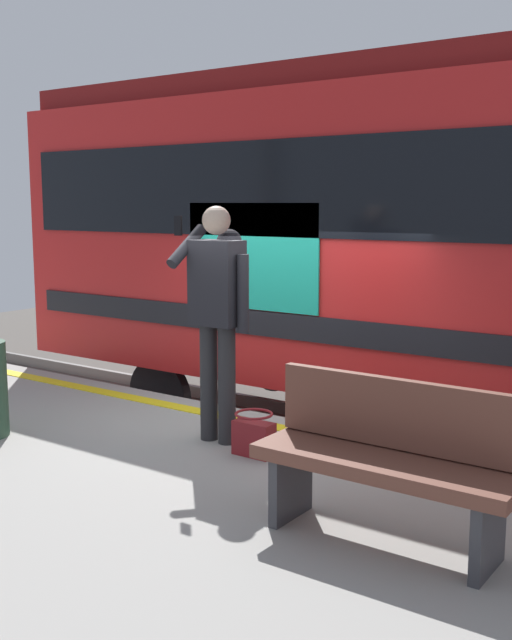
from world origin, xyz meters
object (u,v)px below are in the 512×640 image
passenger (218,304)px  bench (388,456)px  handbag (254,436)px  train_carriage (484,230)px

passenger → bench: (-1.88, 0.87, -0.61)m
handbag → train_carriage: bearing=-102.8°
train_carriage → bench: bearing=101.8°
train_carriage → handbag: 3.36m
train_carriage → passenger: size_ratio=5.44×
train_carriage → bench: (-0.77, 3.69, -1.12)m
train_carriage → passenger: (1.11, 2.82, -0.51)m
train_carriage → handbag: train_carriage is taller
handbag → passenger: bearing=-16.7°
passenger → bench: 2.16m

